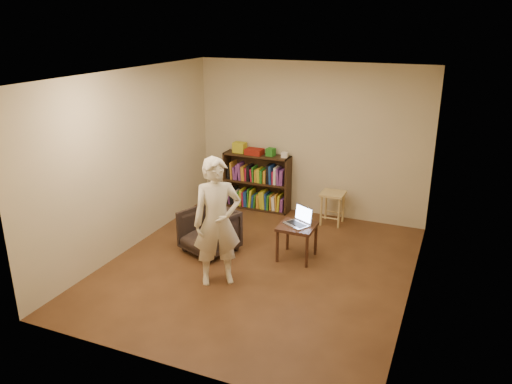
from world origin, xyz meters
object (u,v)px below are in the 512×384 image
at_px(stool, 333,199).
at_px(armchair, 209,231).
at_px(person, 217,222).
at_px(side_table, 297,231).
at_px(bookshelf, 257,185).
at_px(laptop, 299,220).

relative_size(stool, armchair, 0.78).
bearing_deg(person, side_table, 20.13).
relative_size(stool, person, 0.33).
bearing_deg(person, armchair, 90.47).
xyz_separation_m(bookshelf, armchair, (0.05, -1.92, -0.12)).
bearing_deg(bookshelf, stool, -7.47).
xyz_separation_m(side_table, laptop, (0.01, 0.05, 0.15)).
relative_size(stool, side_table, 1.08).
bearing_deg(bookshelf, side_table, -51.52).
relative_size(armchair, side_table, 1.38).
xyz_separation_m(stool, side_table, (-0.14, -1.44, -0.02)).
bearing_deg(laptop, person, -95.25).
bearing_deg(laptop, bookshelf, 158.69).
distance_m(bookshelf, stool, 1.44).
distance_m(bookshelf, side_table, 2.07).
relative_size(armchair, person, 0.42).
bearing_deg(stool, laptop, -95.10).
height_order(armchair, person, person).
height_order(armchair, side_table, armchair).
distance_m(side_table, laptop, 0.15).
relative_size(bookshelf, stool, 2.20).
bearing_deg(person, stool, 35.94).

